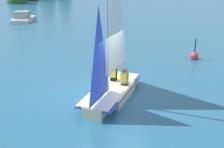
{
  "coord_description": "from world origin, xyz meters",
  "views": [
    {
      "loc": [
        9.95,
        2.75,
        4.66
      ],
      "look_at": [
        0.0,
        0.0,
        0.98
      ],
      "focal_mm": 45.0,
      "sensor_mm": 36.0,
      "label": 1
    }
  ],
  "objects_px": {
    "motorboat_distant": "(23,18)",
    "buoy_marker": "(194,56)",
    "sailboat_main": "(112,77)",
    "sailor_helm": "(124,79)",
    "sailor_crew": "(114,75)"
  },
  "relations": [
    {
      "from": "motorboat_distant",
      "to": "buoy_marker",
      "type": "xyz_separation_m",
      "value": [
        9.51,
        17.21,
        -0.18
      ]
    },
    {
      "from": "sailboat_main",
      "to": "sailor_helm",
      "type": "xyz_separation_m",
      "value": [
        -0.5,
        0.39,
        -0.22
      ]
    },
    {
      "from": "buoy_marker",
      "to": "sailboat_main",
      "type": "bearing_deg",
      "value": -26.41
    },
    {
      "from": "sailor_helm",
      "to": "buoy_marker",
      "type": "height_order",
      "value": "buoy_marker"
    },
    {
      "from": "sailboat_main",
      "to": "sailor_crew",
      "type": "relative_size",
      "value": 4.66
    },
    {
      "from": "sailor_crew",
      "to": "motorboat_distant",
      "type": "height_order",
      "value": "sailor_crew"
    },
    {
      "from": "sailboat_main",
      "to": "motorboat_distant",
      "type": "height_order",
      "value": "sailboat_main"
    },
    {
      "from": "sailor_crew",
      "to": "buoy_marker",
      "type": "bearing_deg",
      "value": 153.9
    },
    {
      "from": "sailor_helm",
      "to": "sailor_crew",
      "type": "relative_size",
      "value": 1.0
    },
    {
      "from": "sailor_helm",
      "to": "buoy_marker",
      "type": "distance_m",
      "value": 6.55
    },
    {
      "from": "sailor_crew",
      "to": "motorboat_distant",
      "type": "relative_size",
      "value": 0.28
    },
    {
      "from": "sailor_crew",
      "to": "buoy_marker",
      "type": "relative_size",
      "value": 0.92
    },
    {
      "from": "sailor_crew",
      "to": "buoy_marker",
      "type": "xyz_separation_m",
      "value": [
        -5.55,
        3.36,
        -0.45
      ]
    },
    {
      "from": "sailboat_main",
      "to": "buoy_marker",
      "type": "xyz_separation_m",
      "value": [
        -6.41,
        3.18,
        -0.66
      ]
    },
    {
      "from": "motorboat_distant",
      "to": "buoy_marker",
      "type": "height_order",
      "value": "buoy_marker"
    }
  ]
}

